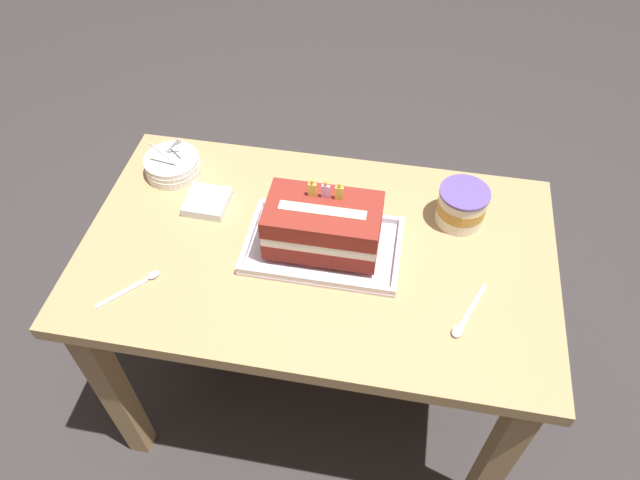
% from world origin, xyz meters
% --- Properties ---
extents(ground_plane, '(8.00, 8.00, 0.00)m').
position_xyz_m(ground_plane, '(0.00, 0.00, 0.00)').
color(ground_plane, '#383333').
extents(dining_table, '(1.12, 0.66, 0.72)m').
position_xyz_m(dining_table, '(0.00, 0.00, 0.61)').
color(dining_table, tan).
rests_on(dining_table, ground_plane).
extents(foil_tray, '(0.36, 0.23, 0.02)m').
position_xyz_m(foil_tray, '(0.01, 0.00, 0.73)').
color(foil_tray, silver).
rests_on(foil_tray, dining_table).
extents(birthday_cake, '(0.26, 0.15, 0.16)m').
position_xyz_m(birthday_cake, '(0.01, 0.00, 0.81)').
color(birthday_cake, maroon).
rests_on(birthday_cake, foil_tray).
extents(bowl_stack, '(0.15, 0.15, 0.12)m').
position_xyz_m(bowl_stack, '(-0.42, 0.19, 0.75)').
color(bowl_stack, white).
rests_on(bowl_stack, dining_table).
extents(ice_cream_tub, '(0.12, 0.12, 0.10)m').
position_xyz_m(ice_cream_tub, '(0.33, 0.15, 0.77)').
color(ice_cream_tub, silver).
rests_on(ice_cream_tub, dining_table).
extents(serving_spoon_near_tray, '(0.08, 0.16, 0.01)m').
position_xyz_m(serving_spoon_near_tray, '(0.34, -0.15, 0.73)').
color(serving_spoon_near_tray, silver).
rests_on(serving_spoon_near_tray, dining_table).
extents(serving_spoon_by_bowls, '(0.11, 0.13, 0.01)m').
position_xyz_m(serving_spoon_by_bowls, '(-0.37, -0.17, 0.73)').
color(serving_spoon_by_bowls, silver).
rests_on(serving_spoon_by_bowls, dining_table).
extents(napkin_pile, '(0.11, 0.10, 0.02)m').
position_xyz_m(napkin_pile, '(-0.30, 0.09, 0.73)').
color(napkin_pile, white).
rests_on(napkin_pile, dining_table).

